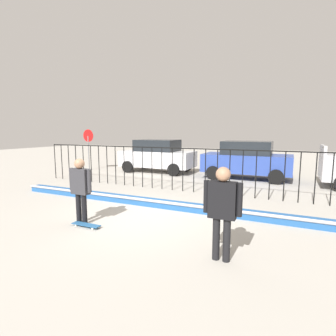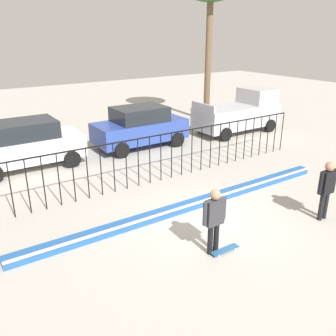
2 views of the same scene
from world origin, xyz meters
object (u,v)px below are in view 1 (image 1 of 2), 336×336
Objects in this scene: skateboarder at (80,185)px; skateboard at (86,225)px; camera_operator at (222,205)px; parked_car_white at (157,156)px; parked_car_blue at (247,160)px; stop_sign at (88,144)px.

skateboard is at bearing -1.21° from skateboarder.
skateboard is 3.67m from camera_operator.
camera_operator is 0.41× the size of parked_car_white.
camera_operator is 0.41× the size of parked_car_blue.
skateboard is 0.32× the size of stop_sign.
parked_car_white is 5.10m from parked_car_blue.
camera_operator is (3.51, -0.29, 1.00)m from skateboard.
parked_car_white is at bearing 178.75° from parked_car_blue.
parked_car_blue reaches higher than skateboard.
parked_car_blue is (2.87, 8.65, -0.06)m from skateboarder.
camera_operator is at bearing -38.43° from stop_sign.
parked_car_blue is 9.40m from stop_sign.
parked_car_blue is (-0.92, 9.10, -0.09)m from camera_operator.
parked_car_white is (-2.24, 8.74, -0.06)m from skateboarder.
parked_car_blue reaches higher than skateboarder.
parked_car_blue is at bearing 5.90° from stop_sign.
skateboarder is 2.15× the size of skateboard.
skateboarder is 0.40× the size of parked_car_blue.
skateboarder reaches higher than skateboard.
skateboard is at bearing -49.33° from stop_sign.
camera_operator is 0.71× the size of stop_sign.
stop_sign is (-6.47, 7.69, 0.59)m from skateboarder.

